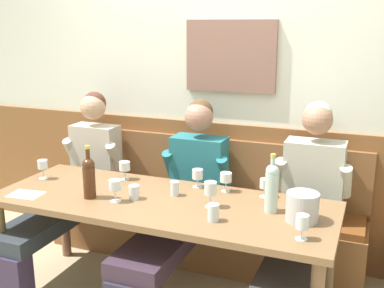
{
  "coord_description": "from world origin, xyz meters",
  "views": [
    {
      "loc": [
        1.2,
        -2.32,
        1.8
      ],
      "look_at": [
        0.09,
        0.45,
        1.03
      ],
      "focal_mm": 43.85,
      "sensor_mm": 36.0,
      "label": 1
    }
  ],
  "objects_px": {
    "person_right_seat": "(71,184)",
    "wall_bench": "(200,225)",
    "wine_glass_mid_right": "(226,178)",
    "water_tumbler_right": "(213,213)",
    "wine_bottle_clear_water": "(89,176)",
    "wine_glass_left_end": "(198,175)",
    "person_left_seat": "(305,216)",
    "water_tumbler_center": "(175,188)",
    "ice_bucket": "(302,207)",
    "wine_glass_by_bottle": "(265,184)",
    "wine_glass_center_front": "(210,189)",
    "wine_glass_near_bucket": "(43,166)",
    "wine_glass_right_end": "(125,167)",
    "wine_glass_mid_left": "(302,223)",
    "water_tumbler_left": "(134,192)",
    "wine_glass_center_rear": "(115,186)",
    "person_center_right_seat": "(181,199)",
    "dining_table": "(162,212)",
    "wine_bottle_amber_mid": "(272,186)"
  },
  "relations": [
    {
      "from": "wine_glass_left_end",
      "to": "wine_glass_near_bucket",
      "type": "xyz_separation_m",
      "value": [
        -1.08,
        -0.25,
        0.01
      ]
    },
    {
      "from": "person_left_seat",
      "to": "wine_bottle_clear_water",
      "type": "height_order",
      "value": "person_left_seat"
    },
    {
      "from": "water_tumbler_left",
      "to": "wine_glass_left_end",
      "type": "bearing_deg",
      "value": 50.72
    },
    {
      "from": "wall_bench",
      "to": "water_tumbler_center",
      "type": "xyz_separation_m",
      "value": [
        0.04,
        -0.57,
        0.5
      ]
    },
    {
      "from": "dining_table",
      "to": "wine_glass_center_front",
      "type": "relative_size",
      "value": 13.61
    },
    {
      "from": "wine_glass_center_front",
      "to": "water_tumbler_right",
      "type": "bearing_deg",
      "value": -65.64
    },
    {
      "from": "wine_glass_mid_right",
      "to": "wine_glass_right_end",
      "type": "bearing_deg",
      "value": -177.69
    },
    {
      "from": "person_right_seat",
      "to": "wine_glass_near_bucket",
      "type": "bearing_deg",
      "value": -101.03
    },
    {
      "from": "wine_glass_near_bucket",
      "to": "water_tumbler_center",
      "type": "relative_size",
      "value": 1.48
    },
    {
      "from": "water_tumbler_left",
      "to": "wine_glass_near_bucket",
      "type": "bearing_deg",
      "value": 172.22
    },
    {
      "from": "person_right_seat",
      "to": "water_tumbler_left",
      "type": "distance_m",
      "value": 0.83
    },
    {
      "from": "ice_bucket",
      "to": "wine_glass_by_bottle",
      "type": "relative_size",
      "value": 1.5
    },
    {
      "from": "wine_glass_mid_right",
      "to": "dining_table",
      "type": "bearing_deg",
      "value": -137.67
    },
    {
      "from": "wine_bottle_clear_water",
      "to": "wine_glass_left_end",
      "type": "height_order",
      "value": "wine_bottle_clear_water"
    },
    {
      "from": "water_tumbler_center",
      "to": "water_tumbler_left",
      "type": "height_order",
      "value": "water_tumbler_center"
    },
    {
      "from": "wall_bench",
      "to": "wine_glass_mid_right",
      "type": "bearing_deg",
      "value": -49.26
    },
    {
      "from": "wall_bench",
      "to": "wine_glass_by_bottle",
      "type": "distance_m",
      "value": 0.88
    },
    {
      "from": "person_left_seat",
      "to": "wine_glass_right_end",
      "type": "bearing_deg",
      "value": -177.36
    },
    {
      "from": "wine_glass_by_bottle",
      "to": "wine_glass_center_rear",
      "type": "distance_m",
      "value": 0.94
    },
    {
      "from": "wine_bottle_clear_water",
      "to": "water_tumbler_center",
      "type": "xyz_separation_m",
      "value": [
        0.48,
        0.24,
        -0.09
      ]
    },
    {
      "from": "dining_table",
      "to": "wine_bottle_amber_mid",
      "type": "height_order",
      "value": "wine_bottle_amber_mid"
    },
    {
      "from": "wine_glass_mid_right",
      "to": "person_left_seat",
      "type": "bearing_deg",
      "value": 3.11
    },
    {
      "from": "water_tumbler_center",
      "to": "wine_glass_by_bottle",
      "type": "bearing_deg",
      "value": 19.01
    },
    {
      "from": "wine_glass_mid_right",
      "to": "water_tumbler_left",
      "type": "height_order",
      "value": "wine_glass_mid_right"
    },
    {
      "from": "water_tumbler_center",
      "to": "water_tumbler_right",
      "type": "relative_size",
      "value": 0.95
    },
    {
      "from": "wine_glass_mid_left",
      "to": "wine_glass_by_bottle",
      "type": "bearing_deg",
      "value": 121.08
    },
    {
      "from": "dining_table",
      "to": "wine_glass_center_front",
      "type": "distance_m",
      "value": 0.38
    },
    {
      "from": "wine_glass_left_end",
      "to": "wine_glass_center_rear",
      "type": "bearing_deg",
      "value": -130.55
    },
    {
      "from": "person_center_right_seat",
      "to": "wine_glass_by_bottle",
      "type": "xyz_separation_m",
      "value": [
        0.59,
        -0.03,
        0.2
      ]
    },
    {
      "from": "person_right_seat",
      "to": "wall_bench",
      "type": "bearing_deg",
      "value": 21.99
    },
    {
      "from": "person_right_seat",
      "to": "wine_glass_mid_left",
      "type": "relative_size",
      "value": 9.54
    },
    {
      "from": "dining_table",
      "to": "water_tumbler_right",
      "type": "xyz_separation_m",
      "value": [
        0.41,
        -0.18,
        0.13
      ]
    },
    {
      "from": "wall_bench",
      "to": "person_left_seat",
      "type": "xyz_separation_m",
      "value": [
        0.84,
        -0.35,
        0.35
      ]
    },
    {
      "from": "wine_glass_mid_right",
      "to": "water_tumbler_right",
      "type": "xyz_separation_m",
      "value": [
        0.08,
        -0.48,
        -0.04
      ]
    },
    {
      "from": "water_tumbler_center",
      "to": "wine_glass_left_end",
      "type": "bearing_deg",
      "value": 68.95
    },
    {
      "from": "ice_bucket",
      "to": "wine_glass_by_bottle",
      "type": "distance_m",
      "value": 0.4
    },
    {
      "from": "ice_bucket",
      "to": "wine_glass_near_bucket",
      "type": "bearing_deg",
      "value": 178.12
    },
    {
      "from": "wine_glass_center_front",
      "to": "wine_glass_left_end",
      "type": "xyz_separation_m",
      "value": [
        -0.2,
        0.3,
        -0.03
      ]
    },
    {
      "from": "person_center_right_seat",
      "to": "ice_bucket",
      "type": "height_order",
      "value": "person_center_right_seat"
    },
    {
      "from": "wine_glass_left_end",
      "to": "wine_glass_near_bucket",
      "type": "bearing_deg",
      "value": -167.14
    },
    {
      "from": "person_left_seat",
      "to": "water_tumbler_center",
      "type": "xyz_separation_m",
      "value": [
        -0.79,
        -0.22,
        0.15
      ]
    },
    {
      "from": "wall_bench",
      "to": "wine_glass_center_front",
      "type": "xyz_separation_m",
      "value": [
        0.32,
        -0.67,
        0.56
      ]
    },
    {
      "from": "wine_glass_mid_left",
      "to": "wine_glass_near_bucket",
      "type": "relative_size",
      "value": 0.97
    },
    {
      "from": "wine_glass_near_bucket",
      "to": "water_tumbler_right",
      "type": "xyz_separation_m",
      "value": [
        1.36,
        -0.24,
        -0.05
      ]
    },
    {
      "from": "wine_glass_right_end",
      "to": "wine_glass_by_bottle",
      "type": "height_order",
      "value": "wine_glass_right_end"
    },
    {
      "from": "wall_bench",
      "to": "wine_glass_by_bottle",
      "type": "height_order",
      "value": "wall_bench"
    },
    {
      "from": "person_center_right_seat",
      "to": "wine_glass_right_end",
      "type": "relative_size",
      "value": 9.74
    },
    {
      "from": "wine_glass_near_bucket",
      "to": "wall_bench",
      "type": "bearing_deg",
      "value": 32.69
    },
    {
      "from": "person_center_right_seat",
      "to": "wine_glass_center_front",
      "type": "distance_m",
      "value": 0.5
    },
    {
      "from": "water_tumbler_center",
      "to": "water_tumbler_right",
      "type": "bearing_deg",
      "value": -38.38
    }
  ]
}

